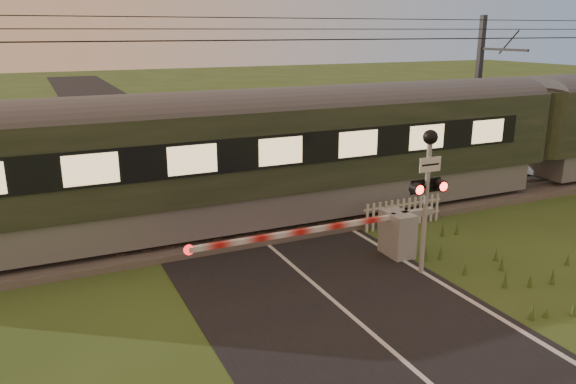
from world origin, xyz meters
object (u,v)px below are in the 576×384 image
picket_fence (403,212)px  catenary_mast (478,94)px  boom_gate (389,233)px  crossing_signal (428,177)px  train (522,130)px

picket_fence → catenary_mast: bearing=32.5°
picket_fence → catenary_mast: catenary_mast is taller
boom_gate → catenary_mast: catenary_mast is taller
boom_gate → crossing_signal: crossing_signal is taller
crossing_signal → boom_gate: bearing=98.0°
catenary_mast → train: bearing=-84.7°
crossing_signal → picket_fence: (1.64, 3.02, -2.01)m
crossing_signal → catenary_mast: catenary_mast is taller
picket_fence → catenary_mast: 8.17m
train → crossing_signal: train is taller
train → boom_gate: train is taller
catenary_mast → crossing_signal: bearing=-138.6°
train → boom_gate: bearing=-156.3°
train → boom_gate: 9.37m
crossing_signal → picket_fence: bearing=61.6°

